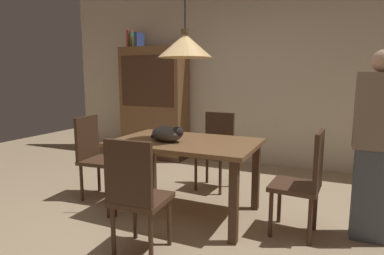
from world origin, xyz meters
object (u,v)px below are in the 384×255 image
Objects in this scene: hutch_bookcase at (154,105)px; book_green_slim at (134,40)px; dining_table at (185,151)px; chair_right_side at (305,179)px; chair_left_side at (95,153)px; pendant_lamp at (185,45)px; book_red_tall at (131,39)px; chair_near_front at (136,193)px; cat_sleeping at (168,134)px; book_yellow_short at (136,42)px; book_blue_wide at (139,40)px; person_standing at (376,148)px; chair_far_back at (216,147)px.

hutch_bookcase is 1.16m from book_green_slim.
chair_right_side is (1.13, -0.00, -0.14)m from dining_table.
chair_left_side is at bearing -179.96° from chair_right_side.
pendant_lamp is at bearing -45.63° from book_green_slim.
chair_right_side is at bearing -32.10° from book_red_tall.
book_green_slim is at bearing 123.84° from chair_near_front.
book_yellow_short reaches higher than cat_sleeping.
book_green_slim reaches higher than cat_sleeping.
hutch_bookcase is 7.71× the size of book_blue_wide.
hutch_bookcase reaches higher than chair_right_side.
pendant_lamp reaches higher than dining_table.
person_standing reaches higher than chair_right_side.
chair_near_front is at bearing -37.58° from chair_left_side.
cat_sleeping is 2.88m from book_green_slim.
book_blue_wide is (-1.75, 1.02, 1.46)m from chair_far_back.
chair_right_side is 3.25m from hutch_bookcase.
book_yellow_short is at bearing 129.79° from cat_sleeping.
book_blue_wide reaches higher than chair_near_front.
book_red_tall is at bearing 180.00° from book_blue_wide.
pendant_lamp is at bearing -47.48° from book_blue_wide.
hutch_bookcase reaches higher than cat_sleeping.
pendant_lamp reaches higher than book_yellow_short.
book_blue_wide is at bearing 132.52° from dining_table.
pendant_lamp is at bearing -90.33° from chair_far_back.
book_yellow_short reaches higher than hutch_bookcase.
book_yellow_short is (0.05, 0.00, -0.04)m from book_green_slim.
book_green_slim is 0.06m from book_yellow_short.
hutch_bookcase is 9.25× the size of book_yellow_short.
hutch_bookcase is (-1.34, 2.00, 0.06)m from cat_sleeping.
pendant_lamp reaches higher than chair_right_side.
book_red_tall is at bearing 131.44° from cat_sleeping.
chair_near_front and chair_left_side have the same top height.
book_green_slim reaches higher than chair_far_back.
book_green_slim is 1.30× the size of book_yellow_short.
book_green_slim is at bearing 134.37° from dining_table.
chair_far_back is 0.50× the size of hutch_bookcase.
chair_left_side is 0.72× the size of pendant_lamp.
chair_near_front is (0.00, -0.88, -0.14)m from dining_table.
hutch_bookcase is 1.10m from book_yellow_short.
chair_far_back is at bearing 89.67° from pendant_lamp.
chair_far_back is (0.01, 0.88, -0.14)m from dining_table.
book_blue_wide is (-0.26, 0.00, 1.08)m from hutch_bookcase.
hutch_bookcase is (-2.60, 1.90, 0.38)m from chair_right_side.
book_blue_wide is at bearing 149.70° from chair_far_back.
cat_sleeping is at bearing -56.23° from hutch_bookcase.
dining_table is 1.51× the size of chair_far_back.
book_red_tall is 0.05m from book_green_slim.
dining_table is 2.42m from hutch_bookcase.
book_blue_wide is at bearing 122.16° from chair_near_front.
chair_near_front is at bearing -56.16° from book_green_slim.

